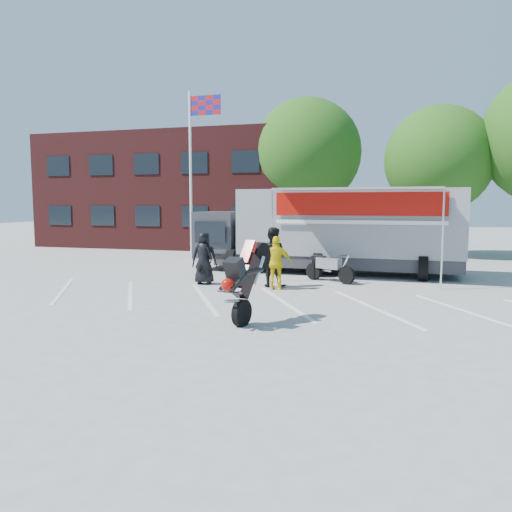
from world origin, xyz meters
The scene contains 13 objects.
ground centered at (0.00, 0.00, 0.00)m, with size 100.00×100.00×0.00m, color #A3A39E.
parking_bay_lines centered at (0.00, 1.00, 0.01)m, with size 18.00×5.00×0.01m, color white.
office_building centered at (-10.00, 18.00, 3.50)m, with size 18.00×8.00×7.00m, color #4E1A19.
flagpole centered at (-6.24, 10.00, 5.05)m, with size 1.61×0.12×8.00m.
tree_left centered at (-2.00, 16.00, 5.57)m, with size 6.12×6.12×8.64m.
tree_mid centered at (5.00, 15.00, 4.94)m, with size 5.44×5.44×7.68m.
transporter_truck centered at (0.78, 7.29, 0.00)m, with size 10.31×4.97×3.28m, color gray, non-canonical shape.
parked_motorcycle centered at (0.89, 5.03, 0.00)m, with size 0.69×2.08×1.09m, color #ADACB1, non-canonical shape.
stunt_bike_rider centered at (0.04, -1.20, 0.00)m, with size 0.82×1.75×2.06m, color black, non-canonical shape.
spectator_leather_a centered at (-3.15, 3.38, 0.89)m, with size 0.87×0.56×1.77m, color black.
spectator_leather_b centered at (-3.14, 3.28, 0.88)m, with size 0.64×0.42×1.76m, color black.
spectator_leather_c centered at (-0.80, 3.50, 0.98)m, with size 0.95×0.74×1.96m, color black.
spectator_hivis centered at (-0.53, 3.02, 0.85)m, with size 1.00×0.42×1.71m, color yellow.
Camera 1 is at (3.23, -12.28, 2.75)m, focal length 35.00 mm.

